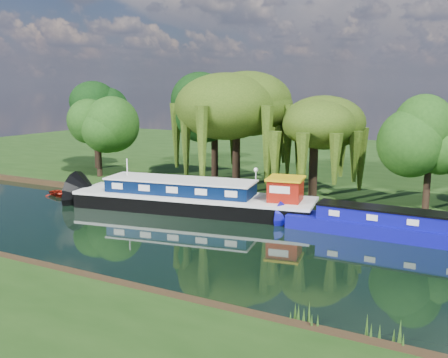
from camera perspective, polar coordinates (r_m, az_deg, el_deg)
The scene contains 14 objects.
ground at distance 31.67m, azimuth -5.23°, elevation -6.71°, with size 120.00×120.00×0.00m, color black.
far_bank at distance 62.17m, azimuth 12.29°, elevation 1.88°, with size 120.00×52.00×0.45m, color black.
dutch_barge at distance 38.08m, azimuth -3.40°, elevation -2.21°, with size 18.99×7.34×3.91m.
narrowboat at distance 33.13m, azimuth 18.84°, elevation -5.19°, with size 13.68×2.40×1.99m.
red_dinghy at distance 45.43m, azimuth -17.90°, elevation -1.86°, with size 2.19×3.06×0.63m, color maroon.
willow_left at distance 44.46m, azimuth 1.43°, elevation 8.17°, with size 8.11×8.11×9.72m.
willow_right at distance 40.75m, azimuth 10.30°, elevation 5.37°, with size 6.02×6.02×7.33m.
tree_far_left at distance 51.04m, azimuth -14.25°, elevation 6.12°, with size 4.75×4.75×7.65m.
tree_far_back at distance 56.53m, azimuth -14.48°, elevation 7.21°, with size 5.05×5.05×8.50m.
tree_far_mid at distance 47.42m, azimuth -1.09°, elevation 7.55°, with size 5.70×5.70×9.33m.
tree_far_right at distance 38.83m, azimuth 22.50°, elevation 3.88°, with size 4.38×4.38×7.17m.
lamppost at distance 39.81m, azimuth 3.67°, elevation 0.48°, with size 0.36×0.36×2.56m.
mooring_posts at distance 38.68m, azimuth 0.99°, elevation -2.02°, with size 19.16×0.16×1.00m.
reeds_near at distance 22.04m, azimuth -1.06°, elevation -13.09°, with size 33.70×1.50×1.10m.
Camera 1 is at (16.77, -25.16, 9.41)m, focal length 40.00 mm.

